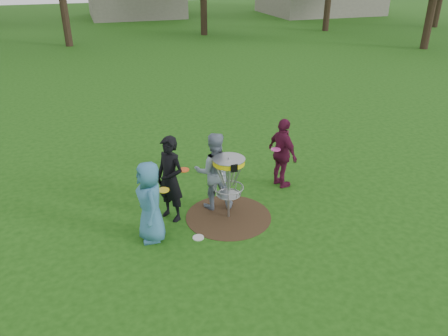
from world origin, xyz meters
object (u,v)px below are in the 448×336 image
object	(u,v)px
player_blue	(150,202)
player_maroon	(283,153)
disc_golf_basket	(229,173)
player_black	(170,179)
player_grey	(214,171)

from	to	relation	value
player_blue	player_maroon	bearing A→B (deg)	108.21
disc_golf_basket	player_black	bearing A→B (deg)	163.25
player_black	player_grey	world-z (taller)	player_black
player_black	player_maroon	world-z (taller)	player_black
player_black	disc_golf_basket	xyz separation A→B (m)	(1.13, -0.34, 0.11)
player_grey	player_black	bearing A→B (deg)	21.07
player_blue	player_maroon	world-z (taller)	player_maroon
player_black	disc_golf_basket	size ratio (longest dim) A/B	1.31
player_maroon	player_grey	bearing A→B (deg)	91.52
player_blue	disc_golf_basket	bearing A→B (deg)	97.42
player_black	player_grey	size ratio (longest dim) A/B	1.06
player_blue	player_black	bearing A→B (deg)	137.77
player_black	disc_golf_basket	distance (m)	1.18
player_black	player_grey	distance (m)	0.99
player_blue	disc_golf_basket	xyz separation A→B (m)	(1.65, 0.27, 0.21)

